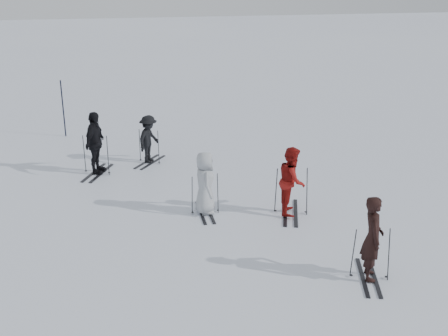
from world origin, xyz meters
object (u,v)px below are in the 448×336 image
Objects in this scene: skier_red at (292,181)px; skier_uphill_far at (149,140)px; skier_uphill_left at (95,144)px; skier_near_dark at (372,239)px; skier_grey at (205,184)px; piste_marker at (63,109)px.

skier_red is 1.14× the size of skier_uphill_far.
skier_uphill_left is at bearing 147.84° from skier_uphill_far.
skier_near_dark is at bearing -152.58° from skier_red.
skier_uphill_left reaches higher than skier_near_dark.
skier_uphill_left is at bearing 38.16° from skier_grey.
piste_marker is (-6.37, 8.66, 0.19)m from skier_red.
skier_grey is at bearing 95.79° from skier_red.
skier_near_dark is 9.33m from skier_uphill_far.
skier_grey is (-2.86, 4.00, -0.08)m from skier_near_dark.
skier_near_dark reaches higher than skier_grey.
skier_uphill_far is (-3.39, 4.91, -0.11)m from skier_red.
skier_uphill_left is 1.89m from skier_uphill_far.
skier_red is 2.30m from skier_grey.
skier_uphill_far is at bearing 41.86° from skier_near_dark.
skier_uphill_far is at bearing -43.56° from skier_uphill_left.
skier_near_dark is 4.92m from skier_grey.
skier_uphill_far is at bearing 14.79° from skier_grey.
piste_marker is at bearing 38.98° from skier_uphill_left.
skier_near_dark reaches higher than skier_uphill_far.
piste_marker is at bearing 54.01° from skier_red.
skier_uphill_left reaches higher than skier_uphill_far.
skier_uphill_far is 4.80m from piste_marker.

